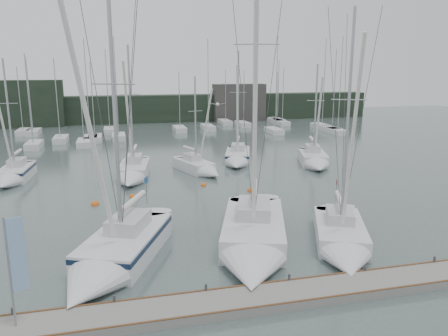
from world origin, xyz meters
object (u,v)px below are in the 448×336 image
at_px(buoy_a, 133,197).
at_px(buoy_b, 204,186).
at_px(sailboat_mid_d, 237,159).
at_px(buoy_c, 95,205).
at_px(sailboat_mid_a, 13,176).
at_px(sailboat_mid_c, 201,169).
at_px(sailboat_near_center, 253,245).
at_px(sailboat_near_right, 343,244).
at_px(buoy_d, 251,191).
at_px(sailboat_mid_e, 315,161).
at_px(sailboat_near_left, 112,258).
at_px(dock_banner, 15,261).
at_px(sailboat_mid_b, 132,174).

xyz_separation_m(buoy_a, buoy_b, (6.24, 2.06, 0.00)).
bearing_deg(sailboat_mid_d, buoy_c, -124.46).
distance_m(sailboat_mid_a, sailboat_mid_c, 17.17).
distance_m(sailboat_near_center, buoy_b, 15.00).
bearing_deg(sailboat_near_right, buoy_d, 118.37).
distance_m(sailboat_near_right, buoy_a, 17.64).
xyz_separation_m(sailboat_near_center, sailboat_mid_a, (-16.24, 20.33, -0.05)).
distance_m(sailboat_near_right, sailboat_mid_e, 21.92).
distance_m(sailboat_near_left, dock_banner, 6.28).
relative_size(sailboat_mid_b, buoy_b, 25.18).
bearing_deg(buoy_b, buoy_a, -161.71).
xyz_separation_m(sailboat_near_left, dock_banner, (-3.43, -4.70, 2.37)).
bearing_deg(buoy_c, buoy_a, 24.63).
xyz_separation_m(dock_banner, buoy_d, (14.76, 16.99, -3.03)).
xyz_separation_m(sailboat_near_center, sailboat_mid_b, (-5.70, 18.46, -0.04)).
height_order(sailboat_mid_d, buoy_a, sailboat_mid_d).
relative_size(buoy_a, buoy_c, 0.88).
xyz_separation_m(sailboat_mid_e, dock_banner, (-24.05, -24.20, 2.45)).
relative_size(sailboat_near_left, buoy_c, 25.52).
distance_m(sailboat_mid_d, buoy_d, 10.60).
relative_size(sailboat_mid_a, sailboat_mid_b, 0.90).
relative_size(sailboat_near_right, sailboat_mid_d, 1.13).
relative_size(sailboat_near_left, dock_banner, 3.55).
height_order(sailboat_mid_a, buoy_a, sailboat_mid_a).
relative_size(sailboat_near_right, buoy_a, 26.09).
distance_m(sailboat_mid_b, sailboat_mid_d, 12.04).
height_order(sailboat_near_center, sailboat_mid_b, sailboat_near_center).
bearing_deg(dock_banner, sailboat_mid_a, 79.76).
height_order(sailboat_mid_b, sailboat_mid_d, sailboat_mid_b).
height_order(sailboat_near_left, sailboat_near_right, sailboat_near_left).
relative_size(sailboat_mid_b, sailboat_mid_e, 1.14).
distance_m(sailboat_near_center, buoy_c, 14.59).
xyz_separation_m(sailboat_mid_a, dock_banner, (5.25, -25.03, 2.45)).
bearing_deg(buoy_a, sailboat_mid_b, 87.25).
bearing_deg(sailboat_near_center, dock_banner, -138.06).
relative_size(sailboat_near_right, sailboat_mid_b, 1.10).
height_order(sailboat_mid_b, buoy_b, sailboat_mid_b).
height_order(sailboat_near_right, sailboat_mid_a, sailboat_near_right).
bearing_deg(sailboat_mid_a, sailboat_near_right, -40.86).
relative_size(sailboat_mid_c, buoy_d, 16.82).
bearing_deg(sailboat_near_left, sailboat_mid_d, 83.26).
distance_m(sailboat_mid_b, sailboat_mid_e, 18.79).
bearing_deg(sailboat_mid_a, sailboat_mid_c, 0.95).
distance_m(sailboat_mid_e, buoy_c, 23.26).
bearing_deg(dock_banner, sailboat_near_right, -8.67).
distance_m(sailboat_mid_d, dock_banner, 32.12).
height_order(sailboat_mid_c, buoy_d, sailboat_mid_c).
xyz_separation_m(sailboat_mid_c, sailboat_mid_e, (12.15, 0.11, 0.07)).
relative_size(sailboat_near_center, buoy_c, 31.22).
xyz_separation_m(sailboat_mid_a, sailboat_mid_c, (17.15, -0.95, -0.08)).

